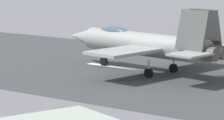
{
  "coord_description": "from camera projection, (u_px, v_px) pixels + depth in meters",
  "views": [
    {
      "loc": [
        -31.6,
        46.28,
        9.67
      ],
      "look_at": [
        -3.84,
        8.23,
        2.2
      ],
      "focal_mm": 104.77,
      "sensor_mm": 36.0,
      "label": 1
    }
  ],
  "objects": [
    {
      "name": "ground_plane",
      "position": [
        132.0,
        69.0,
        56.84
      ],
      "size": [
        400.0,
        400.0,
        0.0
      ],
      "primitive_type": "plane",
      "color": "slate"
    },
    {
      "name": "runway_strip",
      "position": [
        132.0,
        69.0,
        56.83
      ],
      "size": [
        240.0,
        26.0,
        0.02
      ],
      "color": "#37393B",
      "rests_on": "ground"
    },
    {
      "name": "fighter_jet",
      "position": [
        144.0,
        44.0,
        54.79
      ],
      "size": [
        17.53,
        13.47,
        5.65
      ],
      "color": "gray",
      "rests_on": "ground"
    },
    {
      "name": "crew_person",
      "position": [
        120.0,
        40.0,
        70.0
      ],
      "size": [
        0.6,
        0.48,
        1.57
      ],
      "color": "#1E2338",
      "rests_on": "ground"
    },
    {
      "name": "marker_cone_mid",
      "position": [
        168.0,
        45.0,
        69.99
      ],
      "size": [
        0.44,
        0.44,
        0.55
      ],
      "primitive_type": "cone",
      "color": "orange",
      "rests_on": "ground"
    }
  ]
}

